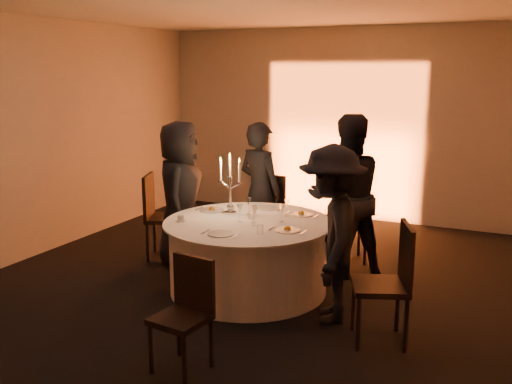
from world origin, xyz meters
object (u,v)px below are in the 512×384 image
at_px(chair_left, 159,211).
at_px(guest_back_left, 260,191).
at_px(chair_right, 391,276).
at_px(guest_right, 331,234).
at_px(coffee_cup, 181,219).
at_px(chair_front, 186,307).
at_px(candelabra, 230,193).
at_px(guest_left, 180,194).
at_px(chair_back_right, 349,219).
at_px(banquet_table, 248,256).
at_px(chair_back_left, 274,208).
at_px(guest_back_right, 346,196).

relative_size(chair_left, guest_back_left, 0.62).
xyz_separation_m(chair_right, guest_right, (-0.61, 0.23, 0.24)).
bearing_deg(coffee_cup, chair_front, -56.68).
bearing_deg(guest_back_left, chair_right, 158.36).
bearing_deg(candelabra, chair_right, -21.95).
bearing_deg(coffee_cup, guest_left, 122.51).
bearing_deg(chair_back_right, guest_right, 73.24).
distance_m(chair_right, guest_left, 2.92).
distance_m(banquet_table, guest_right, 1.17).
xyz_separation_m(chair_back_left, chair_right, (1.88, -1.86, 0.00)).
bearing_deg(coffee_cup, chair_back_right, 49.91).
relative_size(chair_back_right, guest_right, 0.58).
xyz_separation_m(guest_back_right, guest_right, (0.22, -1.24, -0.09)).
distance_m(chair_back_left, coffee_cup, 1.66).
height_order(chair_right, guest_left, guest_left).
distance_m(chair_back_left, candelabra, 1.14).
bearing_deg(chair_left, chair_right, -130.85).
height_order(chair_back_right, candelabra, candelabra).
relative_size(chair_left, guest_left, 0.61).
bearing_deg(chair_right, chair_left, -130.25).
relative_size(guest_left, coffee_cup, 15.98).
distance_m(chair_back_right, coffee_cup, 2.16).
height_order(guest_left, guest_back_left, guest_left).
bearing_deg(guest_back_right, chair_right, 77.91).
bearing_deg(coffee_cup, guest_back_right, 40.01).
bearing_deg(guest_back_left, guest_right, 152.22).
distance_m(banquet_table, coffee_cup, 0.82).
height_order(chair_front, guest_right, guest_right).
height_order(banquet_table, guest_back_right, guest_back_right).
relative_size(chair_left, guest_right, 0.63).
distance_m(banquet_table, candelabra, 0.74).
relative_size(chair_right, guest_back_left, 0.62).
relative_size(guest_left, candelabra, 2.56).
bearing_deg(candelabra, guest_back_left, 91.15).
xyz_separation_m(chair_front, candelabra, (-0.58, 1.90, 0.50)).
xyz_separation_m(chair_back_right, chair_right, (0.90, -1.90, 0.05)).
height_order(guest_back_right, candelabra, guest_back_right).
distance_m(chair_front, guest_right, 1.58).
xyz_separation_m(banquet_table, chair_back_left, (-0.24, 1.29, 0.22)).
distance_m(coffee_cup, candelabra, 0.65).
bearing_deg(chair_front, guest_back_right, 86.01).
xyz_separation_m(chair_front, guest_back_left, (-0.60, 2.74, 0.36)).
distance_m(chair_right, coffee_cup, 2.30).
bearing_deg(guest_right, guest_left, -127.37).
height_order(chair_back_right, guest_back_right, guest_back_right).
height_order(chair_back_right, coffee_cup, chair_back_right).
bearing_deg(chair_back_right, guest_back_right, 72.60).
height_order(chair_front, candelabra, candelabra).
height_order(chair_left, guest_left, guest_left).
bearing_deg(chair_front, banquet_table, 106.68).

